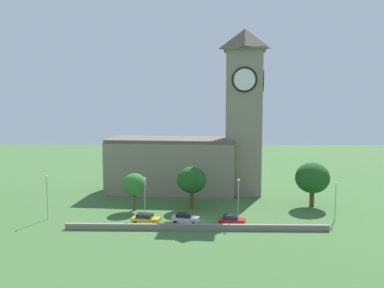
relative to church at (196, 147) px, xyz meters
name	(u,v)px	position (x,y,z in m)	size (l,w,h in m)	color
ground_plane	(198,201)	(0.40, -8.35, -9.85)	(200.00, 200.00, 0.00)	#3D6633
church	(196,147)	(0.00, 0.00, 0.00)	(34.06, 14.29, 34.57)	gray
quay_barrier	(197,227)	(0.40, -27.36, -9.38)	(40.97, 0.70, 0.93)	gray
car_yellow	(146,219)	(-7.93, -24.30, -9.00)	(4.84, 2.80, 1.67)	gold
car_white	(185,218)	(-1.51, -23.87, -9.00)	(4.68, 2.85, 1.68)	silver
car_red	(232,220)	(6.03, -24.90, -8.98)	(4.44, 2.79, 1.72)	red
streetlamp_west_end	(47,190)	(-24.80, -21.95, -4.87)	(0.44, 0.44, 7.54)	#9EA0A5
streetlamp_west_mid	(145,192)	(-8.35, -21.66, -5.08)	(0.44, 0.44, 7.16)	#9EA0A5
streetlamp_central	(238,193)	(7.21, -22.98, -5.03)	(0.44, 0.44, 7.25)	#9EA0A5
streetlamp_east_mid	(336,195)	(23.57, -21.39, -5.50)	(0.44, 0.44, 6.44)	#9EA0A5
tree_riverside_east	(312,178)	(21.97, -12.26, -4.42)	(6.40, 6.40, 8.35)	brown
tree_riverside_west	(192,180)	(-0.64, -14.10, -4.57)	(5.43, 5.43, 7.77)	brown
tree_by_tower	(134,185)	(-11.03, -15.64, -5.12)	(4.40, 4.40, 6.76)	brown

